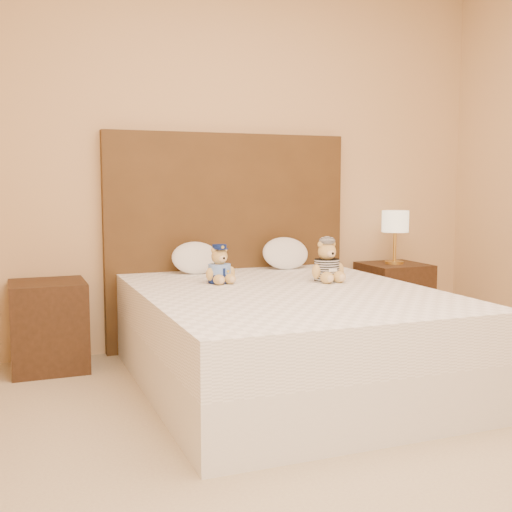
{
  "coord_description": "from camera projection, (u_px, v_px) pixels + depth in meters",
  "views": [
    {
      "loc": [
        -1.47,
        -2.09,
        1.14
      ],
      "look_at": [
        -0.09,
        1.45,
        0.72
      ],
      "focal_mm": 45.0,
      "sensor_mm": 36.0,
      "label": 1
    }
  ],
  "objects": [
    {
      "name": "pillow_left",
      "position": [
        196.0,
        256.0,
        4.29
      ],
      "size": [
        0.33,
        0.21,
        0.23
      ],
      "primitive_type": "ellipsoid",
      "color": "white",
      "rests_on": "bed"
    },
    {
      "name": "teddy_police",
      "position": [
        220.0,
        264.0,
        3.87
      ],
      "size": [
        0.23,
        0.22,
        0.23
      ],
      "primitive_type": null,
      "rotation": [
        0.0,
        0.0,
        0.15
      ],
      "color": "#B88F47",
      "rests_on": "bed"
    },
    {
      "name": "pillow_right",
      "position": [
        285.0,
        252.0,
        4.53
      ],
      "size": [
        0.34,
        0.22,
        0.24
      ],
      "primitive_type": "ellipsoid",
      "color": "white",
      "rests_on": "bed"
    },
    {
      "name": "nightstand_right",
      "position": [
        393.0,
        300.0,
        4.87
      ],
      "size": [
        0.45,
        0.45,
        0.55
      ],
      "primitive_type": "cube",
      "color": "#3B2212",
      "rests_on": "ground"
    },
    {
      "name": "ground",
      "position": [
        406.0,
        468.0,
        2.59
      ],
      "size": [
        4.0,
        4.5,
        0.0
      ],
      "primitive_type": "cube",
      "color": "#C0B089",
      "rests_on": "ground"
    },
    {
      "name": "room_walls",
      "position": [
        356.0,
        33.0,
        2.82
      ],
      "size": [
        4.04,
        4.52,
        2.72
      ],
      "color": "tan",
      "rests_on": "ground"
    },
    {
      "name": "lamp",
      "position": [
        395.0,
        224.0,
        4.8
      ],
      "size": [
        0.2,
        0.2,
        0.4
      ],
      "color": "gold",
      "rests_on": "nightstand_right"
    },
    {
      "name": "bed",
      "position": [
        286.0,
        337.0,
        3.67
      ],
      "size": [
        1.6,
        2.0,
        0.55
      ],
      "color": "white",
      "rests_on": "ground"
    },
    {
      "name": "nightstand_left",
      "position": [
        49.0,
        326.0,
        3.96
      ],
      "size": [
        0.45,
        0.45,
        0.55
      ],
      "primitive_type": "cube",
      "color": "#3B2212",
      "rests_on": "ground"
    },
    {
      "name": "headboard",
      "position": [
        228.0,
        240.0,
        4.56
      ],
      "size": [
        1.75,
        0.08,
        1.5
      ],
      "primitive_type": "cube",
      "color": "#4C3117",
      "rests_on": "ground"
    },
    {
      "name": "teddy_prisoner",
      "position": [
        327.0,
        261.0,
        3.93
      ],
      "size": [
        0.24,
        0.23,
        0.26
      ],
      "primitive_type": null,
      "rotation": [
        0.0,
        0.0,
        0.06
      ],
      "color": "#B88F47",
      "rests_on": "bed"
    }
  ]
}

